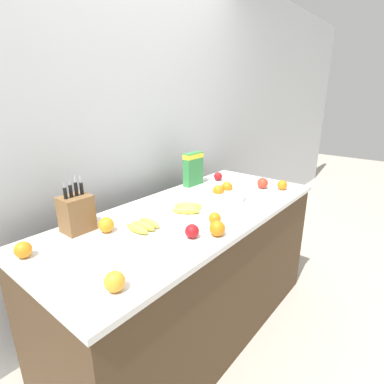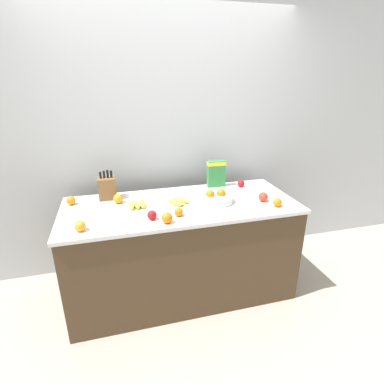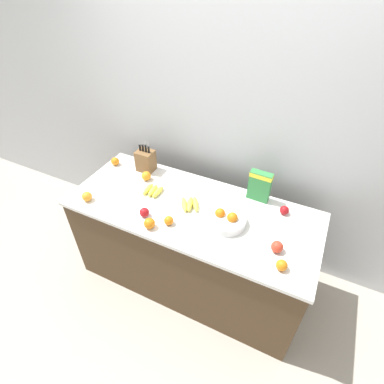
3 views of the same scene
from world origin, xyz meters
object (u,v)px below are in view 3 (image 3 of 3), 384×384
object	(u,v)px
banana_bunch_left	(190,204)
orange_mid_left	(87,196)
cereal_box	(260,185)
banana_bunch_right	(153,191)
orange_mid_right	(149,223)
orange_front_left	(146,176)
fruit_bowl	(226,220)
knife_block	(146,160)
apple_leftmost	(277,247)
apple_near_bananas	(144,212)
orange_front_right	(169,221)
apple_by_knife_block	(284,210)
orange_near_bowl	(282,265)
orange_front_center	(115,161)

from	to	relation	value
banana_bunch_left	orange_mid_left	world-z (taller)	orange_mid_left
cereal_box	banana_bunch_right	world-z (taller)	cereal_box
orange_mid_right	orange_front_left	distance (m)	0.57
cereal_box	fruit_bowl	bearing A→B (deg)	-106.65
knife_block	cereal_box	distance (m)	1.02
fruit_bowl	apple_leftmost	size ratio (longest dim) A/B	3.51
apple_near_bananas	orange_mid_right	bearing A→B (deg)	-40.89
banana_bunch_left	apple_near_bananas	distance (m)	0.35
apple_leftmost	orange_front_right	distance (m)	0.77
banana_bunch_left	apple_leftmost	xyz separation A→B (m)	(0.71, -0.14, 0.02)
apple_by_knife_block	apple_leftmost	bearing A→B (deg)	-84.52
apple_near_bananas	orange_front_right	xyz separation A→B (m)	(0.20, 0.01, -0.00)
apple_leftmost	orange_near_bowl	xyz separation A→B (m)	(0.06, -0.13, -0.00)
apple_by_knife_block	orange_front_right	world-z (taller)	same
knife_block	apple_by_knife_block	size ratio (longest dim) A/B	4.33
apple_leftmost	orange_front_right	world-z (taller)	apple_leftmost
orange_near_bowl	cereal_box	bearing A→B (deg)	118.90
knife_block	fruit_bowl	distance (m)	0.95
orange_front_right	orange_front_center	bearing A→B (deg)	151.26
fruit_bowl	cereal_box	bearing A→B (deg)	70.99
cereal_box	orange_near_bowl	xyz separation A→B (m)	(0.33, -0.59, -0.10)
apple_by_knife_block	orange_near_bowl	world-z (taller)	orange_near_bowl
orange_front_right	cereal_box	bearing A→B (deg)	48.18
apple_leftmost	orange_front_left	distance (m)	1.23
orange_mid_right	orange_front_left	world-z (taller)	same
banana_bunch_left	orange_front_right	bearing A→B (deg)	-101.97
apple_by_knife_block	orange_front_left	distance (m)	1.16
orange_front_center	orange_front_right	bearing A→B (deg)	-28.74
banana_bunch_left	orange_near_bowl	size ratio (longest dim) A/B	2.80
cereal_box	orange_mid_left	xyz separation A→B (m)	(-1.21, -0.61, -0.10)
knife_block	orange_front_right	size ratio (longest dim) A/B	4.31
cereal_box	banana_bunch_left	xyz separation A→B (m)	(-0.45, -0.32, -0.12)
orange_mid_right	orange_front_center	world-z (taller)	orange_mid_right
orange_front_left	cereal_box	bearing A→B (deg)	10.68
fruit_bowl	orange_mid_right	size ratio (longest dim) A/B	3.48
apple_near_bananas	orange_mid_left	world-z (taller)	orange_mid_left
orange_mid_left	apple_by_knife_block	bearing A→B (deg)	20.31
orange_near_bowl	apple_by_knife_block	bearing A→B (deg)	100.83
fruit_bowl	apple_leftmost	bearing A→B (deg)	-13.61
fruit_bowl	banana_bunch_left	distance (m)	0.32
orange_front_left	orange_front_right	xyz separation A→B (m)	(0.44, -0.38, -0.01)
banana_bunch_left	orange_front_center	size ratio (longest dim) A/B	2.75
orange_mid_right	orange_front_center	xyz separation A→B (m)	(-0.71, 0.54, -0.00)
apple_by_knife_block	cereal_box	bearing A→B (deg)	160.91
orange_near_bowl	orange_mid_right	bearing A→B (deg)	-176.58
orange_front_left	knife_block	bearing A→B (deg)	122.60
orange_mid_right	orange_mid_left	xyz separation A→B (m)	(-0.60, 0.04, -0.00)
cereal_box	apple_by_knife_block	xyz separation A→B (m)	(0.23, -0.08, -0.11)
apple_near_bananas	apple_leftmost	bearing A→B (deg)	5.96
banana_bunch_left	orange_mid_left	xyz separation A→B (m)	(-0.76, -0.29, 0.02)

